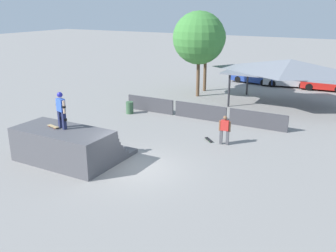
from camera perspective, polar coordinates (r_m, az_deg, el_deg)
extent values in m
plane|color=gray|center=(17.83, -4.96, -6.51)|extent=(160.00, 160.00, 0.00)
cube|color=#4C4C51|center=(19.69, -13.80, -4.22)|extent=(4.92, 3.92, 0.21)
cube|color=#4C4C51|center=(19.35, -14.66, -4.03)|extent=(4.92, 3.11, 0.21)
cube|color=#4C4C51|center=(19.17, -15.01, -3.58)|extent=(4.92, 2.81, 0.21)
cube|color=#4C4C51|center=(19.03, -15.27, -3.09)|extent=(4.92, 2.61, 0.21)
cube|color=#4C4C51|center=(18.91, -15.47, -2.56)|extent=(4.92, 2.46, 0.21)
cube|color=#4C4C51|center=(18.81, -15.63, -2.00)|extent=(4.92, 2.36, 0.21)
cube|color=#4C4C51|center=(18.71, -15.76, -1.43)|extent=(4.92, 2.29, 0.21)
cube|color=#4C4C51|center=(18.63, -15.85, -0.83)|extent=(4.92, 2.25, 0.21)
cylinder|color=silver|center=(19.37, -13.59, 0.28)|extent=(4.82, 0.07, 0.07)
cube|color=#1E2347|center=(18.49, -15.55, 0.79)|extent=(0.20, 0.20, 0.86)
cube|color=black|center=(18.49, -15.48, 0.97)|extent=(0.23, 0.20, 0.13)
cube|color=#1E2347|center=(18.80, -16.12, 1.03)|extent=(0.20, 0.20, 0.86)
cube|color=black|center=(18.80, -16.05, 1.20)|extent=(0.23, 0.20, 0.13)
cube|color=blue|center=(18.45, -16.03, 3.10)|extent=(0.51, 0.35, 0.61)
cylinder|color=beige|center=(18.21, -15.57, 2.79)|extent=(0.14, 0.14, 0.61)
cylinder|color=black|center=(18.21, -15.57, 2.83)|extent=(0.21, 0.21, 0.09)
cylinder|color=beige|center=(18.71, -16.46, 3.11)|extent=(0.14, 0.14, 0.61)
cylinder|color=black|center=(18.71, -16.46, 3.15)|extent=(0.21, 0.21, 0.09)
sphere|color=beige|center=(18.34, -16.15, 4.49)|extent=(0.24, 0.24, 0.24)
sphere|color=#232399|center=(18.34, -16.16, 4.58)|extent=(0.27, 0.27, 0.27)
cylinder|color=red|center=(18.87, -16.55, -0.24)|extent=(0.06, 0.04, 0.05)
cylinder|color=red|center=(18.81, -16.91, -0.34)|extent=(0.06, 0.04, 0.05)
cylinder|color=red|center=(19.27, -17.31, 0.06)|extent=(0.06, 0.04, 0.05)
cylinder|color=red|center=(19.20, -17.66, -0.04)|extent=(0.06, 0.04, 0.05)
cube|color=tan|center=(19.03, -17.12, -0.04)|extent=(0.80, 0.37, 0.02)
cube|color=tan|center=(18.73, -16.56, -0.21)|extent=(0.14, 0.22, 0.02)
cube|color=#4C4C51|center=(20.91, 8.09, -1.66)|extent=(0.18, 0.18, 0.81)
cube|color=#4C4C51|center=(20.85, 9.04, -1.77)|extent=(0.18, 0.18, 0.81)
cube|color=red|center=(20.66, 8.65, 0.10)|extent=(0.47, 0.29, 0.58)
cylinder|color=brown|center=(20.72, 7.90, 0.06)|extent=(0.12, 0.12, 0.58)
cylinder|color=brown|center=(20.63, 9.39, -0.10)|extent=(0.12, 0.12, 0.58)
sphere|color=brown|center=(20.53, 8.71, 1.25)|extent=(0.22, 0.22, 0.22)
cylinder|color=green|center=(21.61, 5.84, -1.99)|extent=(0.06, 0.06, 0.05)
cylinder|color=green|center=(21.66, 6.18, -1.95)|extent=(0.06, 0.06, 0.05)
cylinder|color=green|center=(21.21, 6.32, -2.40)|extent=(0.06, 0.06, 0.05)
cylinder|color=green|center=(21.26, 6.67, -2.36)|extent=(0.06, 0.06, 0.05)
cube|color=black|center=(21.42, 6.25, -2.09)|extent=(0.68, 0.66, 0.02)
cube|color=black|center=(21.71, 5.90, -1.75)|extent=(0.20, 0.21, 0.02)
cube|color=#3D3D42|center=(27.05, -2.71, 3.29)|extent=(3.71, 0.12, 1.05)
cube|color=#3D3D42|center=(25.27, 4.94, 2.19)|extent=(3.71, 0.12, 1.05)
cube|color=#3D3D42|center=(24.02, 13.54, 0.90)|extent=(3.71, 0.12, 1.05)
cylinder|color=#2D2D33|center=(28.60, 9.28, 5.37)|extent=(0.16, 0.16, 2.49)
cylinder|color=#2D2D33|center=(32.81, 12.02, 6.82)|extent=(0.16, 0.16, 2.49)
cube|color=slate|center=(29.51, 18.06, 7.67)|extent=(9.08, 5.32, 0.10)
pyramid|color=slate|center=(29.43, 18.16, 8.71)|extent=(8.90, 5.22, 0.98)
cylinder|color=brown|center=(33.70, 5.65, 8.25)|extent=(0.28, 0.28, 3.46)
sphere|color=#3D7F38|center=(33.33, 5.81, 13.29)|extent=(3.44, 3.44, 3.44)
cylinder|color=brown|center=(31.59, 4.60, 7.48)|extent=(0.28, 0.28, 3.30)
sphere|color=#3D7F38|center=(31.17, 4.75, 13.24)|extent=(4.27, 4.27, 4.27)
cylinder|color=#385B3D|center=(26.70, -5.86, 2.80)|extent=(0.52, 0.52, 0.85)
cube|color=navy|center=(38.19, 12.98, 7.12)|extent=(4.70, 2.32, 0.62)
cube|color=#283342|center=(38.14, 12.88, 7.94)|extent=(2.28, 1.69, 0.46)
cube|color=navy|center=(38.11, 12.90, 8.28)|extent=(2.18, 1.64, 0.04)
cylinder|color=black|center=(38.33, 15.30, 6.74)|extent=(0.66, 0.30, 0.64)
cylinder|color=black|center=(37.00, 14.39, 6.42)|extent=(0.66, 0.30, 0.64)
cylinder|color=black|center=(39.46, 11.63, 7.31)|extent=(0.66, 0.30, 0.64)
cylinder|color=black|center=(38.17, 10.61, 7.02)|extent=(0.66, 0.30, 0.64)
cube|color=#A8AAAF|center=(37.40, 17.77, 6.50)|extent=(4.65, 2.43, 0.62)
cube|color=#283342|center=(37.31, 17.67, 7.33)|extent=(2.26, 1.76, 0.46)
cube|color=#A8AAAF|center=(37.27, 17.70, 7.68)|extent=(2.16, 1.71, 0.04)
cylinder|color=black|center=(38.19, 19.82, 6.27)|extent=(0.66, 0.31, 0.64)
cylinder|color=black|center=(36.66, 19.81, 5.82)|extent=(0.66, 0.31, 0.64)
cylinder|color=black|center=(38.24, 15.76, 6.67)|extent=(0.66, 0.31, 0.64)
cylinder|color=black|center=(36.72, 15.59, 6.24)|extent=(0.66, 0.31, 0.64)
cube|color=red|center=(36.88, 22.72, 5.81)|extent=(4.12, 1.98, 0.62)
cube|color=#283342|center=(36.78, 22.65, 6.65)|extent=(1.96, 1.55, 0.46)
cube|color=red|center=(36.74, 22.70, 7.00)|extent=(1.87, 1.51, 0.04)
cylinder|color=black|center=(37.70, 20.89, 6.01)|extent=(0.65, 0.25, 0.64)
cylinder|color=black|center=(36.21, 20.70, 5.58)|extent=(0.65, 0.25, 0.64)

